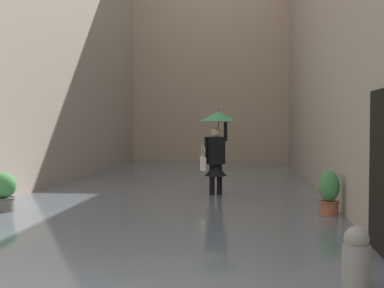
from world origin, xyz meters
TOP-DOWN VIEW (x-y plane):
  - ground_plane at (0.00, -9.42)m, footprint 60.00×60.00m
  - flood_water at (0.00, -9.42)m, footprint 7.50×24.84m
  - building_facade_left at (-4.25, -9.42)m, footprint 2.04×22.84m
  - building_facade_far at (0.00, -19.74)m, footprint 10.30×1.80m
  - person_wading at (-0.95, -8.18)m, footprint 0.87×0.87m
  - potted_plant_far_left at (-3.09, -5.70)m, footprint 0.37×0.37m
  - potted_plant_near_right at (2.84, -5.50)m, footprint 0.48×0.48m
  - mooring_bollard at (-2.73, -1.48)m, footprint 0.28×0.28m

SIDE VIEW (x-z plane):
  - ground_plane at x=0.00m, z-range 0.00..0.00m
  - flood_water at x=0.00m, z-range 0.00..0.14m
  - mooring_bollard at x=-2.73m, z-range 0.00..0.76m
  - potted_plant_near_right at x=2.84m, z-range 0.04..0.89m
  - potted_plant_far_left at x=-3.09m, z-range 0.02..0.96m
  - person_wading at x=-0.95m, z-range 0.34..2.44m
  - building_facade_left at x=-4.25m, z-range 0.00..8.34m
  - building_facade_far at x=0.00m, z-range 0.00..10.87m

